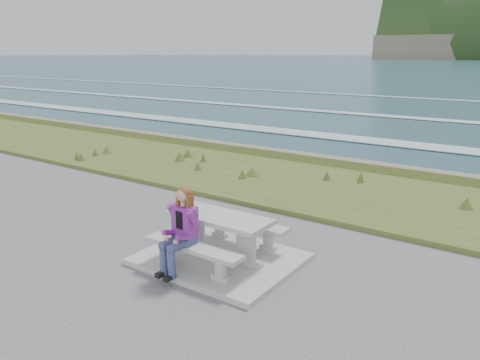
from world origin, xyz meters
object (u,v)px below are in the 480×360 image
object	(u,v)px
bench_landward	(193,251)
bench_seaward	(243,225)
seated_woman	(178,242)
picnic_table	(220,225)

from	to	relation	value
bench_landward	bench_seaward	distance (m)	1.40
bench_seaward	bench_landward	bearing A→B (deg)	-90.00
bench_landward	seated_woman	distance (m)	0.28
picnic_table	bench_landward	size ratio (longest dim) A/B	1.00
picnic_table	seated_woman	bearing A→B (deg)	-103.10
picnic_table	bench_seaward	size ratio (longest dim) A/B	1.00
bench_landward	bench_seaward	xyz separation A→B (m)	(0.00, 1.40, 0.00)
bench_landward	bench_seaward	size ratio (longest dim) A/B	1.00
bench_seaward	seated_woman	size ratio (longest dim) A/B	1.30
bench_seaward	seated_woman	world-z (taller)	seated_woman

